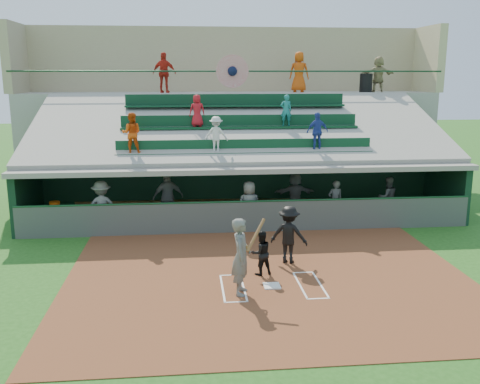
{
  "coord_description": "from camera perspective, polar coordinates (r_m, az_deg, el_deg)",
  "views": [
    {
      "loc": [
        -2.14,
        -13.02,
        5.47
      ],
      "look_at": [
        -0.49,
        3.5,
        1.8
      ],
      "focal_mm": 40.0,
      "sensor_mm": 36.0,
      "label": 1
    }
  ],
  "objects": [
    {
      "name": "trash_bin",
      "position": [
        26.75,
        13.28,
        11.24
      ],
      "size": [
        0.6,
        0.6,
        0.9
      ],
      "primitive_type": "cylinder",
      "color": "black",
      "rests_on": "concourse_slab"
    },
    {
      "name": "home_plate",
      "position": [
        14.27,
        3.42,
        -9.95
      ],
      "size": [
        0.43,
        0.43,
        0.03
      ],
      "primitive_type": "cube",
      "color": "white",
      "rests_on": "dirt_slab"
    },
    {
      "name": "concourse_staff_b",
      "position": [
        26.72,
        6.32,
        12.61
      ],
      "size": [
        1.09,
        0.87,
        1.94
      ],
      "primitive_type": "imported",
      "rotation": [
        0.0,
        0.0,
        2.84
      ],
      "color": "#CA480B",
      "rests_on": "concourse_slab"
    },
    {
      "name": "concourse_staff_c",
      "position": [
        27.24,
        14.52,
        12.05
      ],
      "size": [
        1.62,
        0.65,
        1.71
      ],
      "primitive_type": "imported",
      "rotation": [
        0.0,
        0.0,
        3.05
      ],
      "color": "tan",
      "rests_on": "concourse_slab"
    },
    {
      "name": "home_umpire",
      "position": [
        15.77,
        5.23,
        -4.54
      ],
      "size": [
        1.26,
        1.01,
        1.7
      ],
      "primitive_type": "imported",
      "rotation": [
        0.0,
        0.0,
        2.75
      ],
      "color": "black",
      "rests_on": "dirt_slab"
    },
    {
      "name": "concourse_slab",
      "position": [
        26.79,
        -1.08,
        5.67
      ],
      "size": [
        20.0,
        3.0,
        4.6
      ],
      "primitive_type": "cube",
      "color": "gray",
      "rests_on": "ground"
    },
    {
      "name": "dugout_player_a",
      "position": [
        19.3,
        -14.52,
        -1.5
      ],
      "size": [
        1.26,
        0.85,
        1.81
      ],
      "primitive_type": "imported",
      "rotation": [
        0.0,
        0.0,
        3.3
      ],
      "color": "#5F615C",
      "rests_on": "dugout_floor"
    },
    {
      "name": "water_cooler",
      "position": [
        19.98,
        -19.15,
        -1.49
      ],
      "size": [
        0.37,
        0.37,
        0.37
      ],
      "primitive_type": "cylinder",
      "color": "#D1520C",
      "rests_on": "white_table"
    },
    {
      "name": "concourse_staff_a",
      "position": [
        25.48,
        -8.08,
        12.48
      ],
      "size": [
        1.16,
        0.68,
        1.86
      ],
      "primitive_type": "imported",
      "rotation": [
        0.0,
        0.0,
        2.92
      ],
      "color": "red",
      "rests_on": "concourse_slab"
    },
    {
      "name": "grandstand",
      "position": [
        23.84,
        -0.51,
        4.73
      ],
      "size": [
        20.4,
        10.4,
        7.8
      ],
      "color": "#4C514C",
      "rests_on": "ground"
    },
    {
      "name": "catcher",
      "position": [
        14.85,
        2.24,
        -6.5
      ],
      "size": [
        0.72,
        0.63,
        1.25
      ],
      "primitive_type": "imported",
      "rotation": [
        0.0,
        0.0,
        3.44
      ],
      "color": "black",
      "rests_on": "dirt_slab"
    },
    {
      "name": "dirt_slab",
      "position": [
        14.73,
        3.11,
        -9.3
      ],
      "size": [
        11.0,
        9.0,
        0.02
      ],
      "primitive_type": "cube",
      "color": "brown",
      "rests_on": "ground"
    },
    {
      "name": "dugout_player_f",
      "position": [
        21.33,
        15.46,
        -0.55
      ],
      "size": [
        0.8,
        0.64,
        1.59
      ],
      "primitive_type": "imported",
      "rotation": [
        0.0,
        0.0,
        3.19
      ],
      "color": "#525450",
      "rests_on": "dugout_floor"
    },
    {
      "name": "dugout_bench",
      "position": [
        21.82,
        -0.0,
        -1.38
      ],
      "size": [
        13.85,
        1.49,
        0.42
      ],
      "primitive_type": "cube",
      "rotation": [
        0.0,
        0.0,
        -0.08
      ],
      "color": "olive",
      "rests_on": "dugout_floor"
    },
    {
      "name": "dugout_player_d",
      "position": [
        20.98,
        5.89,
        -0.21
      ],
      "size": [
        1.58,
        0.51,
        1.7
      ],
      "primitive_type": "imported",
      "rotation": [
        0.0,
        0.0,
        3.15
      ],
      "color": "#585B56",
      "rests_on": "dugout_floor"
    },
    {
      "name": "ground",
      "position": [
        14.28,
        3.41,
        -10.08
      ],
      "size": [
        100.0,
        100.0,
        0.0
      ],
      "primitive_type": "plane",
      "color": "#1F5217",
      "rests_on": "ground"
    },
    {
      "name": "white_table",
      "position": [
        20.12,
        -18.81,
        -2.89
      ],
      "size": [
        0.76,
        0.58,
        0.67
      ],
      "primitive_type": "cube",
      "rotation": [
        0.0,
        0.0,
        -0.01
      ],
      "color": "silver",
      "rests_on": "dugout_floor"
    },
    {
      "name": "batter_at_plate",
      "position": [
        13.47,
        0.13,
        -6.86
      ],
      "size": [
        0.93,
        0.82,
        1.97
      ],
      "color": "#50534E",
      "rests_on": "dirt_slab"
    },
    {
      "name": "batters_box_chalk",
      "position": [
        14.27,
        3.42,
        -9.99
      ],
      "size": [
        2.65,
        1.85,
        0.01
      ],
      "color": "white",
      "rests_on": "dirt_slab"
    },
    {
      "name": "dugout_player_c",
      "position": [
        19.01,
        0.98,
        -1.42
      ],
      "size": [
        0.93,
        0.69,
        1.74
      ],
      "primitive_type": "imported",
      "rotation": [
        0.0,
        0.0,
        3.31
      ],
      "color": "#555752",
      "rests_on": "dugout_floor"
    },
    {
      "name": "dugout_player_b",
      "position": [
        19.87,
        -7.69,
        -0.58
      ],
      "size": [
        1.24,
        0.79,
        1.96
      ],
      "primitive_type": "imported",
      "rotation": [
        0.0,
        0.0,
        3.43
      ],
      "color": "#595C57",
      "rests_on": "dugout_floor"
    },
    {
      "name": "dugout_floor",
      "position": [
        20.61,
        0.47,
        -2.86
      ],
      "size": [
        16.0,
        3.5,
        0.04
      ],
      "primitive_type": "cube",
      "color": "gray",
      "rests_on": "ground"
    },
    {
      "name": "dugout_player_e",
      "position": [
        20.33,
        10.11,
        -0.94
      ],
      "size": [
        0.6,
        0.42,
        1.56
      ],
      "primitive_type": "imported",
      "rotation": [
        0.0,
        0.0,
        3.23
      ],
      "color": "#555853",
      "rests_on": "dugout_floor"
    }
  ]
}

